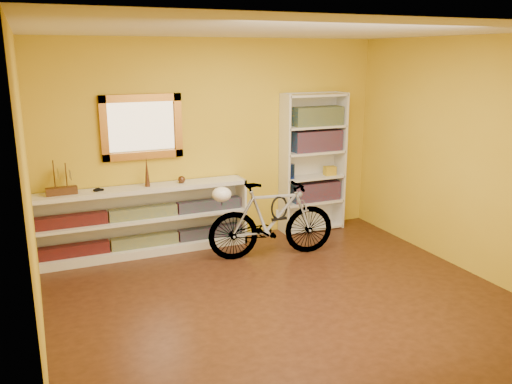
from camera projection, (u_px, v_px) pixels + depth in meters
name	position (u px, v px, depth m)	size (l,w,h in m)	color
floor	(283.00, 299.00, 5.37)	(4.50, 4.00, 0.01)	#33180E
ceiling	(287.00, 30.00, 4.70)	(4.50, 4.00, 0.01)	silver
back_wall	(216.00, 142.00, 6.82)	(4.50, 0.01, 2.60)	gold
left_wall	(28.00, 198.00, 4.18)	(0.01, 4.00, 2.60)	gold
right_wall	(467.00, 156.00, 5.89)	(0.01, 4.00, 2.60)	gold
gilt_mirror	(142.00, 127.00, 6.36)	(0.98, 0.06, 0.78)	brown
wall_socket	(279.00, 213.00, 7.41)	(0.09, 0.01, 0.09)	silver
console_unit	(143.00, 221.00, 6.48)	(2.60, 0.35, 0.85)	silver
cd_row_lower	(145.00, 241.00, 6.53)	(2.50, 0.13, 0.14)	black
cd_row_upper	(143.00, 212.00, 6.44)	(2.50, 0.13, 0.14)	navy
model_ship	(60.00, 177.00, 5.98)	(0.34, 0.13, 0.40)	#412412
toy_car	(99.00, 191.00, 6.18)	(0.00, 0.00, 0.00)	black
bronze_ornament	(147.00, 172.00, 6.35)	(0.06, 0.06, 0.37)	#512E1B
decorative_orb	(182.00, 180.00, 6.55)	(0.09, 0.09, 0.09)	#512E1B
bookcase	(313.00, 163.00, 7.27)	(0.90, 0.30, 1.90)	silver
book_row_a	(315.00, 191.00, 7.39)	(0.70, 0.22, 0.26)	maroon
book_row_b	(317.00, 141.00, 7.21)	(0.70, 0.22, 0.28)	maroon
book_row_c	(317.00, 116.00, 7.13)	(0.70, 0.22, 0.25)	navy
travel_mug	(291.00, 171.00, 7.14)	(0.09, 0.09, 0.20)	navy
red_tin	(300.00, 120.00, 7.07)	(0.13, 0.13, 0.17)	maroon
yellow_bag	(330.00, 171.00, 7.36)	(0.16, 0.11, 0.12)	gold
bicycle	(272.00, 220.00, 6.38)	(1.59, 0.41, 0.93)	silver
helmet	(222.00, 194.00, 6.14)	(0.23, 0.22, 0.17)	white
u_lock	(279.00, 208.00, 6.37)	(0.22, 0.22, 0.02)	black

